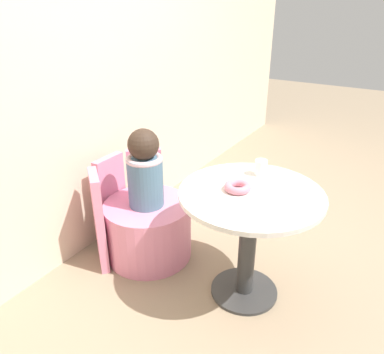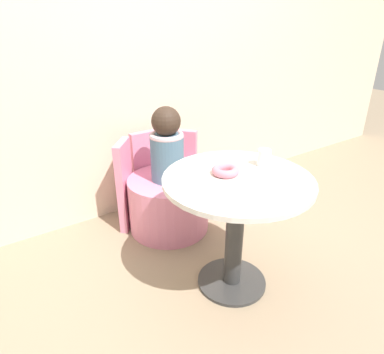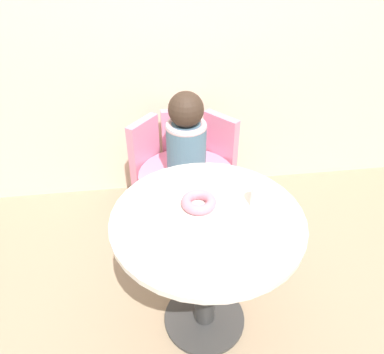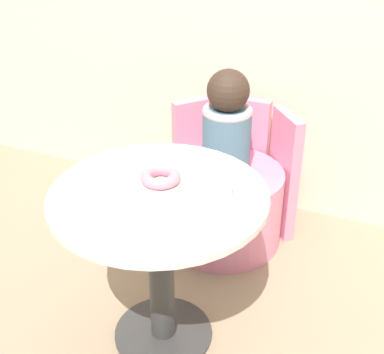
% 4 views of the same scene
% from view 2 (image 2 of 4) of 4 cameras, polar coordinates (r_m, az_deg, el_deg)
% --- Properties ---
extents(ground_plane, '(12.00, 12.00, 0.00)m').
position_cam_2_polar(ground_plane, '(2.03, 8.00, -16.67)').
color(ground_plane, gray).
extents(back_wall, '(6.00, 0.06, 2.40)m').
position_cam_2_polar(back_wall, '(2.46, -9.19, 21.52)').
color(back_wall, beige).
rests_on(back_wall, ground_plane).
extents(round_table, '(0.73, 0.73, 0.65)m').
position_cam_2_polar(round_table, '(1.73, 7.38, -5.08)').
color(round_table, '#333333').
rests_on(round_table, ground_plane).
extents(tub_chair, '(0.54, 0.54, 0.37)m').
position_cam_2_polar(tub_chair, '(2.35, -3.89, -4.42)').
color(tub_chair, pink).
rests_on(tub_chair, ground_plane).
extents(booth_backrest, '(0.64, 0.24, 0.62)m').
position_cam_2_polar(booth_backrest, '(2.47, -6.65, 0.24)').
color(booth_backrest, pink).
rests_on(booth_backrest, ground_plane).
extents(child_figure, '(0.22, 0.22, 0.48)m').
position_cam_2_polar(child_figure, '(2.17, -4.21, 5.20)').
color(child_figure, slate).
rests_on(child_figure, tub_chair).
extents(donut, '(0.14, 0.14, 0.04)m').
position_cam_2_polar(donut, '(1.67, 5.63, 1.09)').
color(donut, pink).
rests_on(donut, round_table).
extents(cup, '(0.07, 0.07, 0.09)m').
position_cam_2_polar(cup, '(1.79, 11.92, 3.17)').
color(cup, white).
rests_on(cup, round_table).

